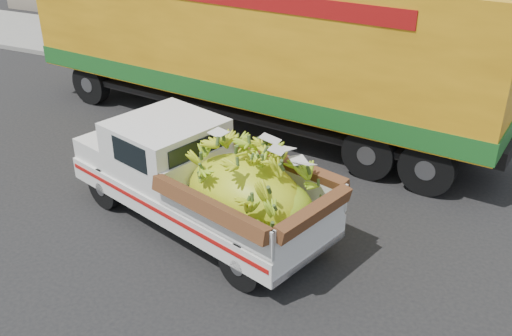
% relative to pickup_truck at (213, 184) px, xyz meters
% --- Properties ---
extents(ground, '(100.00, 100.00, 0.00)m').
position_rel_pickup_truck_xyz_m(ground, '(-0.84, 0.55, -0.94)').
color(ground, black).
rests_on(ground, ground).
extents(curb, '(60.00, 0.25, 0.15)m').
position_rel_pickup_truck_xyz_m(curb, '(-0.84, 6.96, -0.87)').
color(curb, gray).
rests_on(curb, ground).
extents(sidewalk, '(60.00, 4.00, 0.14)m').
position_rel_pickup_truck_xyz_m(sidewalk, '(-0.84, 9.06, -0.87)').
color(sidewalk, gray).
rests_on(sidewalk, ground).
extents(pickup_truck, '(5.30, 3.14, 1.75)m').
position_rel_pickup_truck_xyz_m(pickup_truck, '(0.00, 0.00, 0.00)').
color(pickup_truck, black).
rests_on(pickup_truck, ground).
extents(semi_trailer, '(12.04, 3.83, 3.80)m').
position_rel_pickup_truck_xyz_m(semi_trailer, '(-1.48, 4.51, 1.18)').
color(semi_trailer, black).
rests_on(semi_trailer, ground).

